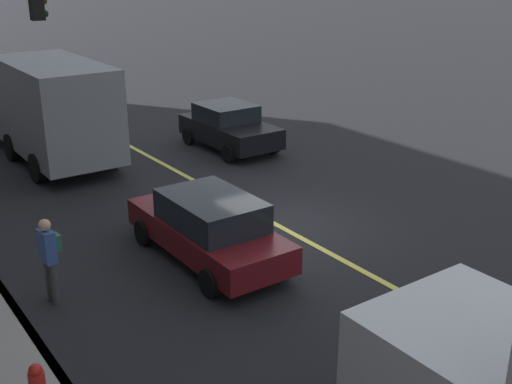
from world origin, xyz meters
TOP-DOWN VIEW (x-y plane):
  - ground at (0.00, 0.00)m, footprint 200.00×200.00m
  - curb_edge at (0.00, 6.66)m, footprint 80.00×0.16m
  - lane_stripe_center at (0.00, 0.00)m, footprint 80.00×0.16m
  - car_black at (6.68, -2.77)m, footprint 4.04×2.04m
  - car_maroon at (-0.47, 2.40)m, footprint 4.56×1.92m
  - truck_gray at (9.20, 2.71)m, footprint 7.78×2.65m
  - pedestrian_with_backpack at (-0.28, 5.87)m, footprint 0.43×0.38m

SIDE VIEW (x-z plane):
  - ground at x=0.00m, z-range 0.00..0.00m
  - lane_stripe_center at x=0.00m, z-range 0.00..0.01m
  - curb_edge at x=0.00m, z-range 0.00..0.15m
  - car_black at x=6.68m, z-range 0.01..1.57m
  - car_maroon at x=-0.47m, z-range 0.02..1.56m
  - pedestrian_with_backpack at x=-0.28m, z-range 0.15..1.91m
  - truck_gray at x=9.20m, z-range 0.09..3.42m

